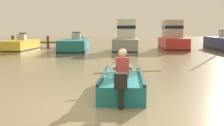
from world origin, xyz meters
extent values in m
plane|color=#7A6B4C|center=(0.00, 0.00, 0.00)|extent=(120.00, 120.00, 0.00)
cube|color=brown|center=(-6.67, 20.08, 0.50)|extent=(10.21, 1.50, 0.16)
cylinder|color=brown|center=(-8.24, 19.38, 0.57)|extent=(0.24, 0.24, 1.15)
cylinder|color=brown|center=(-5.11, 19.38, 0.55)|extent=(0.24, 0.24, 1.10)
cylinder|color=brown|center=(-1.97, 19.38, 0.50)|extent=(0.24, 0.24, 1.01)
cube|color=#1E727A|center=(0.45, 1.45, 0.22)|extent=(1.38, 3.19, 0.44)
cube|color=#1E727A|center=(0.60, 3.17, 0.22)|extent=(0.64, 0.45, 0.42)
cube|color=#103F43|center=(-0.06, 1.50, 0.47)|extent=(0.35, 3.03, 0.08)
cube|color=#103F43|center=(0.96, 1.40, 0.47)|extent=(0.35, 3.03, 0.08)
cube|color=teal|center=(0.44, 1.35, 0.40)|extent=(1.03, 0.37, 0.06)
cylinder|color=black|center=(0.30, -0.19, 0.27)|extent=(0.11, 0.11, 0.54)
cube|color=black|center=(0.30, -0.19, 0.62)|extent=(0.30, 0.26, 0.32)
cube|color=#B23333|center=(0.43, 1.30, 0.70)|extent=(0.36, 0.25, 0.52)
sphere|color=beige|center=(0.43, 1.30, 1.08)|extent=(0.22, 0.22, 0.22)
cylinder|color=beige|center=(0.22, 1.37, 0.68)|extent=(0.13, 0.43, 0.23)
cylinder|color=beige|center=(0.66, 1.33, 0.68)|extent=(0.13, 0.43, 0.23)
cylinder|color=tan|center=(0.63, 1.79, 0.50)|extent=(1.96, 0.50, 0.06)
cube|color=gold|center=(-6.50, 15.70, 0.43)|extent=(2.06, 4.61, 0.86)
cube|color=black|center=(-6.50, 15.70, 0.15)|extent=(2.11, 4.65, 0.10)
cube|color=#B2ADA3|center=(-6.47, 16.04, 1.08)|extent=(0.64, 0.55, 0.44)
cube|color=slate|center=(-6.45, 16.29, 1.26)|extent=(0.60, 0.09, 0.36)
cube|color=#1E727A|center=(-2.25, 15.86, 0.46)|extent=(1.94, 6.77, 0.92)
cube|color=black|center=(-2.25, 15.86, 0.16)|extent=(1.98, 6.81, 0.10)
cube|color=beige|center=(-2.25, 16.37, 1.14)|extent=(0.67, 0.51, 0.44)
cube|color=slate|center=(-2.25, 16.63, 1.32)|extent=(0.66, 0.05, 0.36)
cube|color=gray|center=(1.72, 15.54, 0.50)|extent=(2.46, 6.28, 1.00)
cube|color=black|center=(1.72, 15.54, 0.18)|extent=(2.51, 6.33, 0.10)
cube|color=silver|center=(1.79, 16.09, 1.68)|extent=(1.66, 2.71, 1.36)
cube|color=black|center=(1.79, 16.09, 1.85)|extent=(1.70, 2.75, 0.24)
cube|color=white|center=(1.79, 16.09, 2.41)|extent=(1.75, 2.85, 0.08)
cube|color=#B72D28|center=(5.62, 16.67, 0.50)|extent=(2.18, 4.87, 1.00)
cube|color=black|center=(5.62, 16.67, 0.17)|extent=(2.22, 4.91, 0.10)
cube|color=#B2ADA3|center=(5.65, 17.10, 1.70)|extent=(1.57, 2.09, 1.39)
cube|color=black|center=(5.65, 17.10, 1.87)|extent=(1.61, 2.13, 0.24)
cube|color=white|center=(5.65, 17.10, 2.43)|extent=(1.65, 2.20, 0.08)
cube|color=silver|center=(9.61, 16.14, 1.28)|extent=(0.67, 0.54, 0.44)
cube|color=slate|center=(9.63, 16.40, 1.46)|extent=(0.64, 0.08, 0.36)
camera|label=1|loc=(-0.06, -5.94, 1.69)|focal=44.49mm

